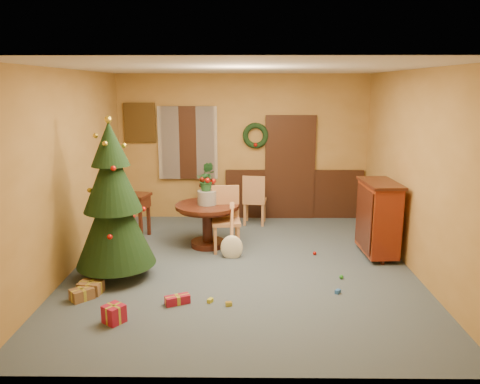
{
  "coord_description": "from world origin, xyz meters",
  "views": [
    {
      "loc": [
        0.04,
        -6.62,
        2.66
      ],
      "look_at": [
        -0.03,
        0.4,
        1.06
      ],
      "focal_mm": 35.0,
      "sensor_mm": 36.0,
      "label": 1
    }
  ],
  "objects_px": {
    "christmas_tree": "(113,203)",
    "sideboard": "(378,217)",
    "dining_table": "(207,217)",
    "chair_near": "(226,216)",
    "writing_desk": "(125,204)"
  },
  "relations": [
    {
      "from": "christmas_tree",
      "to": "sideboard",
      "type": "bearing_deg",
      "value": 12.81
    },
    {
      "from": "dining_table",
      "to": "chair_near",
      "type": "height_order",
      "value": "chair_near"
    },
    {
      "from": "dining_table",
      "to": "writing_desk",
      "type": "xyz_separation_m",
      "value": [
        -1.53,
        0.55,
        0.08
      ]
    },
    {
      "from": "christmas_tree",
      "to": "sideboard",
      "type": "relative_size",
      "value": 1.88
    },
    {
      "from": "sideboard",
      "to": "christmas_tree",
      "type": "bearing_deg",
      "value": -167.19
    },
    {
      "from": "chair_near",
      "to": "sideboard",
      "type": "bearing_deg",
      "value": -7.28
    },
    {
      "from": "christmas_tree",
      "to": "chair_near",
      "type": "bearing_deg",
      "value": 38.64
    },
    {
      "from": "christmas_tree",
      "to": "dining_table",
      "type": "bearing_deg",
      "value": 47.93
    },
    {
      "from": "christmas_tree",
      "to": "sideboard",
      "type": "xyz_separation_m",
      "value": [
        3.93,
        0.89,
        -0.43
      ]
    },
    {
      "from": "sideboard",
      "to": "writing_desk",
      "type": "bearing_deg",
      "value": 167.11
    },
    {
      "from": "dining_table",
      "to": "sideboard",
      "type": "bearing_deg",
      "value": -8.81
    },
    {
      "from": "chair_near",
      "to": "christmas_tree",
      "type": "distance_m",
      "value": 1.99
    },
    {
      "from": "chair_near",
      "to": "writing_desk",
      "type": "height_order",
      "value": "chair_near"
    },
    {
      "from": "dining_table",
      "to": "sideboard",
      "type": "height_order",
      "value": "sideboard"
    },
    {
      "from": "chair_near",
      "to": "christmas_tree",
      "type": "bearing_deg",
      "value": -141.36
    }
  ]
}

